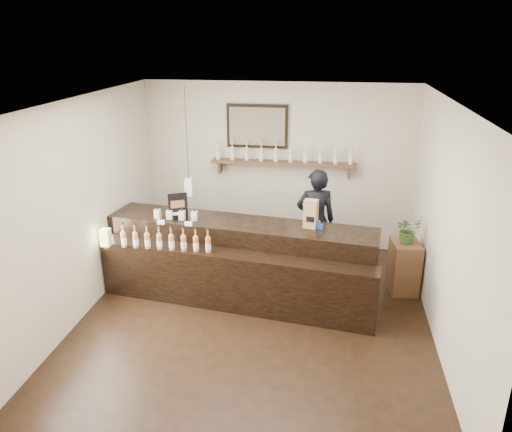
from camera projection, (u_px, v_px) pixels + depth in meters
The scene contains 10 objects.
ground at pixel (255, 317), 6.60m from camera, with size 5.00×5.00×0.00m, color black.
room_shell at pixel (255, 194), 6.01m from camera, with size 5.00×5.00×5.00m.
back_wall_decor at pixel (268, 147), 8.21m from camera, with size 2.66×0.96×1.69m.
counter at pixel (238, 263), 6.99m from camera, with size 3.85×1.51×1.24m.
promo_sign at pixel (178, 206), 6.99m from camera, with size 0.25×0.14×0.38m.
paper_bag at pixel (311, 214), 6.67m from camera, with size 0.20×0.17×0.39m.
tape_dispenser at pixel (318, 225), 6.69m from camera, with size 0.15×0.09×0.12m.
side_cabinet at pixel (404, 266), 7.16m from camera, with size 0.43×0.56×0.75m.
potted_plant at pixel (408, 230), 6.97m from camera, with size 0.35×0.30×0.38m, color #386227.
shopkeeper at pixel (316, 214), 7.61m from camera, with size 0.67×0.44×1.85m, color black.
Camera 1 is at (0.89, -5.65, 3.55)m, focal length 35.00 mm.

